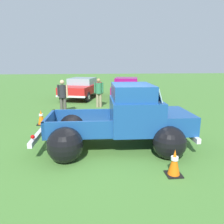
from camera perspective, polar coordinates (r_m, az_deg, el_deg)
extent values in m
plane|color=#477A33|center=(6.71, 0.45, -9.07)|extent=(80.00, 80.00, 0.00)
cylinder|color=black|center=(7.63, 10.88, -3.48)|extent=(0.77, 0.24, 0.76)
cylinder|color=silver|center=(7.63, 10.88, -3.48)|extent=(0.35, 0.24, 0.34)
cylinder|color=black|center=(6.06, 15.06, -8.22)|extent=(0.77, 0.24, 0.76)
cylinder|color=silver|center=(6.06, 15.06, -8.22)|extent=(0.35, 0.24, 0.34)
cylinder|color=black|center=(7.43, -10.53, -3.92)|extent=(0.77, 0.24, 0.76)
cylinder|color=silver|center=(7.43, -10.53, -3.92)|extent=(0.35, 0.24, 0.34)
cylinder|color=black|center=(5.81, -12.42, -9.03)|extent=(0.77, 0.24, 0.76)
cylinder|color=silver|center=(5.81, -12.42, -9.03)|extent=(0.35, 0.24, 0.34)
sphere|color=black|center=(7.46, -10.51, -3.37)|extent=(0.99, 0.99, 0.96)
sphere|color=black|center=(5.74, -12.52, -8.67)|extent=(0.99, 0.99, 0.96)
cube|color=olive|center=(6.52, -7.92, -4.82)|extent=(2.09, 1.60, 0.04)
cube|color=#19478C|center=(7.16, -7.60, -1.24)|extent=(2.05, 0.14, 0.50)
cube|color=#19478C|center=(5.76, -8.47, -4.92)|extent=(2.05, 0.14, 0.50)
cube|color=#19478C|center=(6.46, 0.77, -2.74)|extent=(0.12, 1.54, 0.50)
cube|color=#19478C|center=(6.60, -16.56, -2.96)|extent=(0.12, 1.54, 0.50)
cube|color=#19478C|center=(6.48, 6.20, -0.71)|extent=(1.50, 1.74, 0.95)
cube|color=#19478C|center=(6.33, 5.47, 5.44)|extent=(1.19, 1.57, 0.45)
cube|color=#8CADB7|center=(6.47, 11.13, 5.24)|extent=(0.19, 1.46, 0.38)
cube|color=#19478C|center=(6.79, 14.92, -2.17)|extent=(1.30, 1.65, 0.55)
sphere|color=black|center=(7.65, 10.83, -3.13)|extent=(0.95, 0.95, 0.92)
sphere|color=black|center=(6.02, 15.17, -7.97)|extent=(0.95, 0.95, 0.92)
cube|color=silver|center=(6.76, -18.92, -5.49)|extent=(0.18, 1.98, 0.14)
cube|color=silver|center=(7.08, 18.91, -4.66)|extent=(0.18, 1.98, 0.14)
sphere|color=red|center=(7.43, -17.21, -2.22)|extent=(0.11, 0.11, 0.11)
sphere|color=red|center=(5.98, -20.57, -6.28)|extent=(0.11, 0.11, 0.11)
cylinder|color=black|center=(13.83, -6.58, 4.03)|extent=(0.39, 0.69, 0.66)
cylinder|color=silver|center=(13.83, -6.58, 4.03)|extent=(0.29, 0.35, 0.30)
cylinder|color=black|center=(14.47, -13.21, 4.18)|extent=(0.39, 0.69, 0.66)
cylinder|color=silver|center=(14.47, -13.21, 4.18)|extent=(0.29, 0.35, 0.30)
cylinder|color=black|center=(16.44, -3.61, 5.58)|extent=(0.39, 0.69, 0.66)
cylinder|color=silver|center=(16.44, -3.61, 5.58)|extent=(0.29, 0.35, 0.30)
cylinder|color=black|center=(16.98, -9.35, 5.68)|extent=(0.39, 0.69, 0.66)
cylinder|color=silver|center=(16.98, -9.35, 5.68)|extent=(0.29, 0.35, 0.30)
cube|color=red|center=(15.35, -8.15, 6.33)|extent=(3.06, 4.67, 0.55)
cube|color=#8CADB7|center=(15.46, -8.00, 8.25)|extent=(2.09, 2.21, 0.45)
cube|color=silver|center=(17.37, -5.79, 6.36)|extent=(1.88, 0.67, 0.12)
cube|color=silver|center=(13.43, -11.13, 4.11)|extent=(1.88, 0.67, 0.12)
cylinder|color=black|center=(14.09, 6.99, 4.19)|extent=(0.33, 0.69, 0.66)
cylinder|color=silver|center=(14.09, 6.99, 4.19)|extent=(0.27, 0.33, 0.30)
cylinder|color=black|center=(14.16, 0.09, 4.34)|extent=(0.33, 0.69, 0.66)
cylinder|color=silver|center=(14.16, 0.09, 4.34)|extent=(0.27, 0.33, 0.30)
cylinder|color=black|center=(16.86, 6.88, 5.71)|extent=(0.33, 0.69, 0.66)
cylinder|color=silver|center=(16.86, 6.88, 5.71)|extent=(0.27, 0.33, 0.30)
cylinder|color=black|center=(16.93, 1.10, 5.83)|extent=(0.33, 0.69, 0.66)
cylinder|color=silver|center=(16.93, 1.10, 5.83)|extent=(0.27, 0.33, 0.30)
cube|color=#8C1466|center=(15.44, 3.80, 6.47)|extent=(2.67, 4.66, 0.55)
cube|color=#8C1466|center=(15.56, 3.86, 8.38)|extent=(1.92, 2.12, 0.45)
cube|color=silver|center=(17.60, 4.09, 6.49)|extent=(1.86, 0.48, 0.12)
cube|color=silver|center=(13.34, 3.38, 4.27)|extent=(1.86, 0.48, 0.12)
cylinder|color=#4C4742|center=(10.85, -12.54, 1.65)|extent=(0.17, 0.17, 0.83)
cylinder|color=#4C4742|center=(10.90, -13.40, 1.66)|extent=(0.17, 0.17, 0.83)
cylinder|color=#26262B|center=(10.75, -13.17, 5.43)|extent=(0.40, 0.40, 0.62)
cylinder|color=#DBAD84|center=(10.68, -12.05, 5.60)|extent=(0.10, 0.10, 0.59)
cylinder|color=#26262B|center=(10.82, -14.30, 5.58)|extent=(0.10, 0.10, 0.59)
sphere|color=#DBAD84|center=(10.70, -13.30, 7.82)|extent=(0.26, 0.26, 0.22)
cylinder|color=gray|center=(12.17, -3.14, 3.15)|extent=(0.15, 0.15, 0.80)
cylinder|color=gray|center=(12.17, -3.94, 3.14)|extent=(0.15, 0.15, 0.80)
cylinder|color=#2D724C|center=(12.07, -3.59, 6.42)|extent=(0.35, 0.35, 0.60)
cylinder|color=#2D724C|center=(12.07, -2.54, 6.57)|extent=(0.09, 0.09, 0.57)
cylinder|color=#2D724C|center=(12.06, -4.65, 6.54)|extent=(0.09, 0.09, 0.57)
sphere|color=#A87A56|center=(12.02, -3.62, 8.49)|extent=(0.22, 0.22, 0.22)
cube|color=black|center=(5.32, 16.23, -15.82)|extent=(0.36, 0.36, 0.03)
cone|color=orange|center=(5.18, 16.46, -12.77)|extent=(0.28, 0.28, 0.60)
cylinder|color=white|center=(5.14, 16.53, -11.86)|extent=(0.17, 0.17, 0.08)
cube|color=black|center=(9.34, -18.40, -3.13)|extent=(0.36, 0.36, 0.03)
cone|color=orange|center=(9.26, -18.54, -1.26)|extent=(0.28, 0.28, 0.60)
cylinder|color=white|center=(9.24, -18.58, -0.72)|extent=(0.17, 0.17, 0.08)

